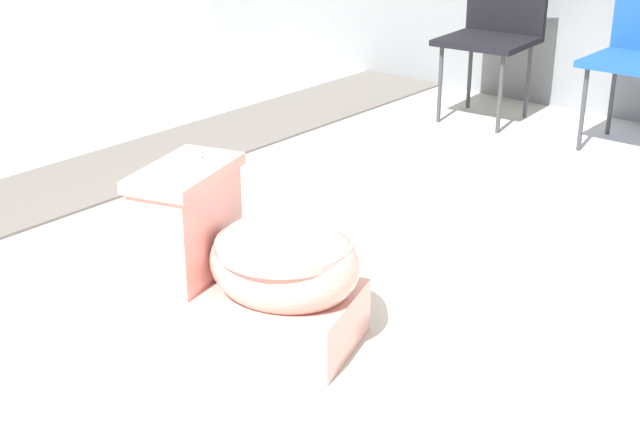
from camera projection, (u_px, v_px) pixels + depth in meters
name	position (u px, v px, depth m)	size (l,w,h in m)	color
ground_plane	(235.00, 304.00, 2.83)	(14.00, 14.00, 0.00)	beige
gravel_strip	(107.00, 173.00, 3.95)	(0.56, 8.00, 0.01)	#605B56
toilet	(254.00, 270.00, 2.56)	(0.71, 0.54, 0.52)	#E09E93
folding_chair_left	(497.00, 20.00, 4.62)	(0.47, 0.47, 0.83)	black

